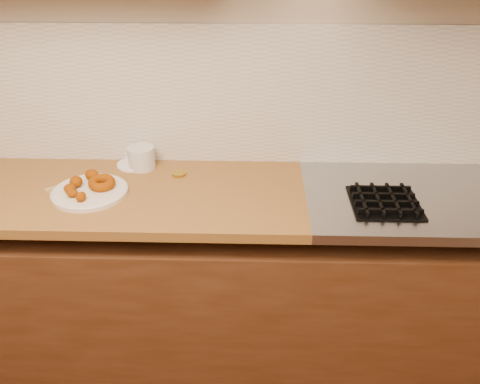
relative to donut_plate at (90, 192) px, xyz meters
The scene contains 13 objects.
wall_back 0.67m from the donut_plate, 44.06° to the left, with size 4.00×0.02×2.70m, color tan.
base_cabinet 0.63m from the donut_plate, ahead, with size 3.60×0.60×0.77m, color #57321C.
butcher_block 0.29m from the donut_plate, behind, with size 2.30×0.62×0.04m, color olive.
stovetop 1.51m from the donut_plate, ahead, with size 1.30×0.62×0.04m, color #9EA0A5.
backsplash 0.57m from the donut_plate, 43.06° to the left, with size 3.60×0.02×0.60m, color beige.
burner_grates 1.49m from the donut_plate, ahead, with size 0.91×0.26×0.03m.
donut_plate is the anchor object (origin of this frame).
ring_donut 0.06m from the donut_plate, 34.23° to the left, with size 0.11×0.11×0.04m, color #943B00.
fried_dough_chunks 0.05m from the donut_plate, 157.90° to the left, with size 0.13×0.24×0.05m.
plastic_tub 0.30m from the donut_plate, 56.62° to the left, with size 0.12×0.12×0.10m, color silver.
tub_lid 0.30m from the donut_plate, 65.99° to the left, with size 0.15×0.15×0.01m, color white.
brass_jar_lid 0.38m from the donut_plate, 28.55° to the left, with size 0.06×0.06×0.01m, color #B38C25.
wooden_utensil 0.12m from the donut_plate, 154.70° to the left, with size 0.18×0.02×0.01m, color tan.
Camera 1 is at (0.29, -0.10, 1.88)m, focal length 38.00 mm.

